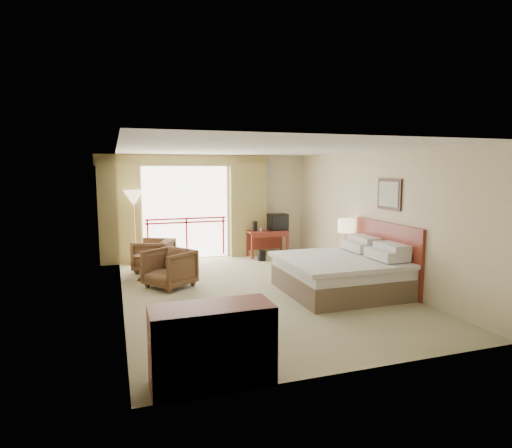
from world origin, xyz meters
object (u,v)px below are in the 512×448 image
object	(u,v)px
nightstand	(346,262)
wastebasket	(262,255)
table_lamp	(346,226)
floor_lamp	(133,201)
armchair_far	(154,271)
bed	(343,273)
desk	(267,236)
side_table	(146,263)
armchair_near	(170,287)
tv	(278,222)
dresser	(212,346)

from	to	relation	value
nightstand	wastebasket	world-z (taller)	nightstand
table_lamp	floor_lamp	bearing A→B (deg)	150.23
nightstand	armchair_far	size ratio (longest dim) A/B	0.73
nightstand	bed	bearing A→B (deg)	-121.49
nightstand	armchair_far	xyz separation A→B (m)	(-4.00, 1.70, -0.30)
desk	side_table	world-z (taller)	desk
armchair_far	nightstand	bearing A→B (deg)	92.33
wastebasket	nightstand	bearing A→B (deg)	-57.71
desk	wastebasket	bearing A→B (deg)	-121.53
floor_lamp	side_table	bearing A→B (deg)	-84.99
armchair_near	bed	bearing A→B (deg)	30.49
tv	wastebasket	distance (m)	1.10
bed	floor_lamp	world-z (taller)	floor_lamp
floor_lamp	armchair_far	bearing A→B (deg)	-66.43
wastebasket	floor_lamp	bearing A→B (deg)	170.10
wastebasket	floor_lamp	xyz separation A→B (m)	(-3.10, 0.54, 1.44)
armchair_far	floor_lamp	size ratio (longest dim) A/B	0.45
desk	armchair_far	xyz separation A→B (m)	(-3.04, -0.81, -0.55)
table_lamp	armchair_far	world-z (taller)	table_lamp
dresser	side_table	bearing A→B (deg)	97.02
bed	floor_lamp	distance (m)	5.30
table_lamp	desk	xyz separation A→B (m)	(-0.96, 2.47, -0.54)
nightstand	dresser	world-z (taller)	dresser
armchair_near	side_table	size ratio (longest dim) A/B	1.54
desk	tv	bearing A→B (deg)	-10.20
table_lamp	wastebasket	world-z (taller)	table_lamp
nightstand	tv	bearing A→B (deg)	106.63
desk	tv	size ratio (longest dim) A/B	2.19
nightstand	desk	xyz separation A→B (m)	(-0.96, 2.52, 0.25)
wastebasket	armchair_far	distance (m)	2.75
table_lamp	nightstand	bearing A→B (deg)	-90.00
armchair_far	side_table	size ratio (longest dim) A/B	1.51
tv	armchair_far	world-z (taller)	tv
table_lamp	side_table	distance (m)	4.38
armchair_near	dresser	world-z (taller)	dresser
side_table	table_lamp	bearing A→B (deg)	-12.27
side_table	armchair_near	bearing A→B (deg)	-60.66
desk	floor_lamp	xyz separation A→B (m)	(-3.41, 0.03, 1.02)
desk	floor_lamp	world-z (taller)	floor_lamp
armchair_far	armchair_near	bearing A→B (deg)	32.23
wastebasket	dresser	xyz separation A→B (m)	(-2.61, -5.82, 0.31)
side_table	floor_lamp	xyz separation A→B (m)	(-0.14, 1.58, 1.20)
bed	side_table	size ratio (longest dim) A/B	3.93
armchair_far	wastebasket	bearing A→B (deg)	121.76
bed	nightstand	size ratio (longest dim) A/B	3.55
desk	dresser	xyz separation A→B (m)	(-2.92, -6.33, -0.11)
floor_lamp	bed	bearing A→B (deg)	-45.48
wastebasket	dresser	world-z (taller)	dresser
nightstand	desk	bearing A→B (deg)	112.52
bed	armchair_near	size ratio (longest dim) A/B	2.55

